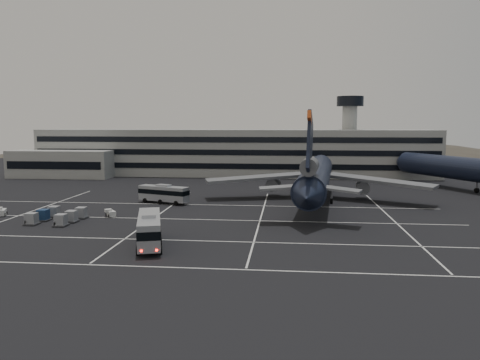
% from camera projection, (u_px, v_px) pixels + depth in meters
% --- Properties ---
extents(ground, '(260.00, 260.00, 0.00)m').
position_uv_depth(ground, '(183.00, 224.00, 74.25)').
color(ground, black).
rests_on(ground, ground).
extents(lane_markings, '(90.00, 55.62, 0.01)m').
position_uv_depth(lane_markings, '(190.00, 224.00, 74.87)').
color(lane_markings, silver).
rests_on(lane_markings, ground).
extents(terminal, '(125.00, 26.00, 24.00)m').
position_uv_depth(terminal, '(225.00, 153.00, 143.95)').
color(terminal, gray).
rests_on(terminal, ground).
extents(hills, '(352.00, 180.00, 44.00)m').
position_uv_depth(hills, '(290.00, 178.00, 241.76)').
color(hills, '#38332B').
rests_on(hills, ground).
extents(trijet_main, '(47.18, 57.69, 18.08)m').
position_uv_depth(trijet_main, '(316.00, 176.00, 94.78)').
color(trijet_main, black).
rests_on(trijet_main, ground).
extents(bus_near, '(6.18, 12.67, 4.37)m').
position_uv_depth(bus_near, '(149.00, 228.00, 61.20)').
color(bus_near, '#9C9FA4').
rests_on(bus_near, ground).
extents(bus_far, '(10.94, 6.06, 3.79)m').
position_uv_depth(bus_far, '(164.00, 193.00, 93.57)').
color(bus_far, '#9C9FA4').
rests_on(bus_far, ground).
extents(tug_a, '(2.33, 2.84, 1.59)m').
position_uv_depth(tug_a, '(1.00, 212.00, 80.93)').
color(tug_a, silver).
rests_on(tug_a, ground).
extents(tug_b, '(2.33, 2.47, 1.38)m').
position_uv_depth(tug_b, '(111.00, 213.00, 80.36)').
color(tug_b, silver).
rests_on(tug_b, ground).
extents(uld_cluster, '(7.75, 8.95, 1.88)m').
position_uv_depth(uld_cluster, '(57.00, 216.00, 76.41)').
color(uld_cluster, '#2D2D30').
rests_on(uld_cluster, ground).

